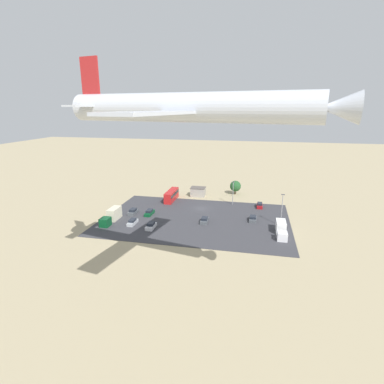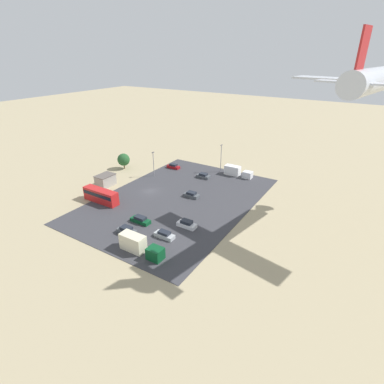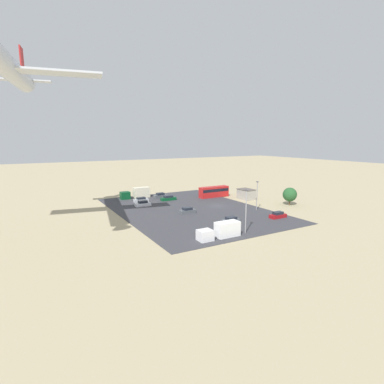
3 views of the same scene
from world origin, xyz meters
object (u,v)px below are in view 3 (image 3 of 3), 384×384
object	(u,v)px
parked_car_4	(231,220)
parked_car_5	(278,215)
parked_car_6	(160,196)
parked_truck_0	(137,193)
bus	(214,191)
parked_car_1	(141,200)
parked_truck_1	(221,231)
parked_car_2	(187,211)
shed_building	(246,194)
parked_car_3	(168,198)
parked_car_0	(143,204)
airplane	(3,64)

from	to	relation	value
parked_car_4	parked_car_5	distance (m)	12.61
parked_car_5	parked_car_6	size ratio (longest dim) A/B	1.02
parked_car_6	parked_truck_0	xyz separation A→B (m)	(3.49, 6.58, 0.84)
bus	parked_car_4	world-z (taller)	bus
parked_car_4	parked_car_6	xyz separation A→B (m)	(35.02, 1.68, 0.07)
parked_car_6	parked_car_1	bearing A→B (deg)	111.76
parked_car_1	parked_truck_1	distance (m)	39.07
parked_car_5	parked_car_6	bearing A→B (deg)	20.94
bus	parked_car_2	size ratio (longest dim) A/B	2.46
parked_truck_0	parked_truck_1	world-z (taller)	parked_truck_0
shed_building	parked_car_3	size ratio (longest dim) A/B	1.10
shed_building	parked_truck_0	distance (m)	34.64
parked_car_3	parked_truck_1	world-z (taller)	parked_truck_1
bus	parked_truck_1	bearing A→B (deg)	147.92
parked_car_3	parked_truck_1	xyz separation A→B (m)	(-37.10, 6.55, 0.69)
parked_car_0	parked_car_1	xyz separation A→B (m)	(5.86, -1.66, -0.07)
parked_truck_0	airplane	distance (m)	53.00
parked_truck_1	parked_car_3	bearing A→B (deg)	-10.01
parked_car_5	parked_car_2	bearing A→B (deg)	47.66
parked_truck_0	parked_car_3	bearing A→B (deg)	-140.06
parked_car_1	parked_truck_1	xyz separation A→B (m)	(-39.03, -1.57, 0.72)
parked_car_3	parked_truck_0	size ratio (longest dim) A/B	0.50
airplane	parked_car_6	bearing A→B (deg)	-134.70
bus	parked_truck_1	size ratio (longest dim) A/B	1.16
parked_car_3	airplane	bearing A→B (deg)	118.56
parked_car_0	bus	bearing A→B (deg)	93.28
parked_car_1	parked_car_4	bearing A→B (deg)	-163.80
parked_car_6	parked_car_3	bearing A→B (deg)	-174.25
shed_building	parked_truck_1	bearing A→B (deg)	133.09
parked_car_3	parked_car_1	bearing A→B (deg)	76.62
parked_car_2	parked_car_3	distance (m)	17.24
parked_car_6	parked_truck_0	world-z (taller)	parked_truck_0
airplane	parked_car_1	bearing A→B (deg)	-132.14
bus	parked_truck_0	distance (m)	24.78
parked_car_3	shed_building	bearing A→B (deg)	-115.39
bus	shed_building	bearing A→B (deg)	-139.28
parked_car_2	parked_car_0	bearing A→B (deg)	28.10
parked_truck_1	parked_car_5	bearing A→B (deg)	-75.76
parked_car_1	parked_car_4	world-z (taller)	parked_car_4
parked_car_6	parked_truck_1	world-z (taller)	parked_truck_1
parked_car_0	airplane	distance (m)	45.84
parked_car_0	airplane	size ratio (longest dim) A/B	0.12
bus	parked_car_5	distance (m)	29.54
parked_car_3	parked_truck_0	xyz separation A→B (m)	(8.46, 7.08, 0.88)
parked_car_0	parked_truck_0	distance (m)	12.70
parked_car_6	parked_car_2	bearing A→B (deg)	174.06
parked_car_1	parked_car_5	size ratio (longest dim) A/B	1.02
shed_building	parked_car_2	xyz separation A→B (m)	(-6.59, 24.75, -0.95)
parked_car_0	parked_car_2	distance (m)	14.83
shed_building	parked_truck_1	xyz separation A→B (m)	(-26.67, 28.51, -0.24)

